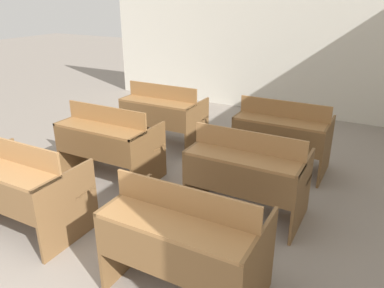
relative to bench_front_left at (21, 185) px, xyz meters
name	(u,v)px	position (x,y,z in m)	size (l,w,h in m)	color
wall_back	(263,33)	(0.65, 4.97, 0.97)	(6.55, 0.06, 2.90)	beige
bench_front_left	(21,185)	(0.00, 0.00, 0.00)	(1.13, 0.70, 0.92)	brown
bench_front_right	(184,240)	(1.77, -0.01, 0.00)	(1.13, 0.70, 0.92)	brown
bench_second_left	(109,142)	(0.01, 1.25, 0.00)	(1.13, 0.70, 0.92)	brown
bench_second_right	(247,173)	(1.78, 1.24, 0.00)	(1.13, 0.70, 0.92)	brown
bench_third_left	(163,114)	(-0.01, 2.49, 0.00)	(1.13, 0.70, 0.92)	brown
bench_third_right	(282,135)	(1.79, 2.48, 0.00)	(1.13, 0.70, 0.92)	brown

